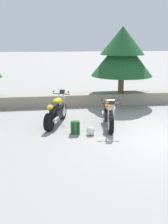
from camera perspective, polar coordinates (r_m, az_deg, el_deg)
The scene contains 7 objects.
ground_plane at distance 8.74m, azimuth 17.16°, elevation -5.62°, with size 120.00×120.00×0.00m, color gray.
stone_wall at distance 12.96m, azimuth 8.41°, elevation 3.09°, with size 36.00×0.80×0.55m, color gray.
motorcycle_yellow_near_left at distance 9.66m, azimuth -6.10°, elevation 0.08°, with size 1.02×1.97×1.18m.
motorcycle_orange_centre at distance 9.35m, azimuth 5.50°, elevation -0.43°, with size 0.67×2.06×1.18m.
rider_backpack at distance 8.71m, azimuth -1.96°, elevation -3.26°, with size 0.31×0.27×0.47m.
rider_helmet at distance 8.64m, azimuth 1.45°, elevation -4.16°, with size 0.28×0.28×0.28m.
pine_tree_mid_left at distance 12.63m, azimuth 8.39°, elevation 12.85°, with size 2.92×2.92×3.11m.
Camera 1 is at (-3.63, -7.33, 3.08)m, focal length 41.59 mm.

